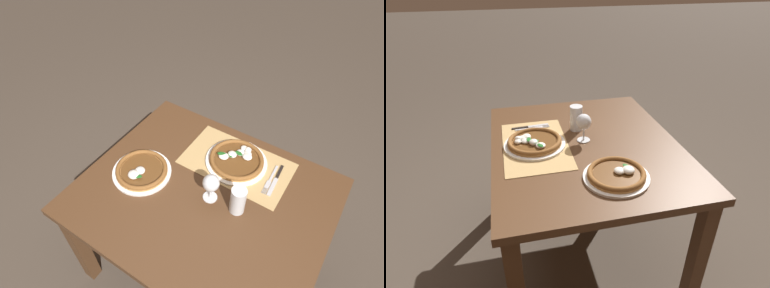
% 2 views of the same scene
% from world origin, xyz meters
% --- Properties ---
extents(ground_plane, '(24.00, 24.00, 0.00)m').
position_xyz_m(ground_plane, '(0.00, 0.00, 0.00)').
color(ground_plane, '#473D33').
extents(dining_table, '(1.18, 0.98, 0.74)m').
position_xyz_m(dining_table, '(0.00, 0.00, 0.64)').
color(dining_table, '#4C301C').
rests_on(dining_table, ground).
extents(paper_placemat, '(0.56, 0.34, 0.00)m').
position_xyz_m(paper_placemat, '(-0.04, -0.26, 0.74)').
color(paper_placemat, tan).
rests_on(paper_placemat, dining_table).
extents(pizza_near, '(0.32, 0.32, 0.05)m').
position_xyz_m(pizza_near, '(-0.04, -0.27, 0.76)').
color(pizza_near, white).
rests_on(pizza_near, paper_placemat).
extents(pizza_far, '(0.30, 0.30, 0.05)m').
position_xyz_m(pizza_far, '(0.34, 0.06, 0.76)').
color(pizza_far, white).
rests_on(pizza_far, dining_table).
extents(wine_glass, '(0.08, 0.08, 0.16)m').
position_xyz_m(wine_glass, '(-0.03, 0.00, 0.85)').
color(wine_glass, silver).
rests_on(wine_glass, dining_table).
extents(pint_glass, '(0.07, 0.07, 0.15)m').
position_xyz_m(pint_glass, '(-0.17, -0.01, 0.81)').
color(pint_glass, silver).
rests_on(pint_glass, dining_table).
extents(fork, '(0.03, 0.20, 0.00)m').
position_xyz_m(fork, '(-0.23, -0.25, 0.75)').
color(fork, '#B7B7BC').
rests_on(fork, paper_placemat).
extents(knife, '(0.03, 0.22, 0.01)m').
position_xyz_m(knife, '(-0.26, -0.27, 0.75)').
color(knife, black).
rests_on(knife, paper_placemat).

